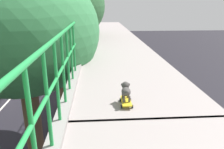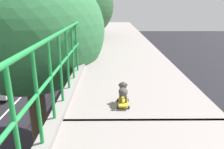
{
  "view_description": "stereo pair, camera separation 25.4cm",
  "coord_description": "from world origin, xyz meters",
  "views": [
    {
      "loc": [
        0.3,
        -1.3,
        7.33
      ],
      "look_at": [
        0.59,
        2.92,
        5.94
      ],
      "focal_mm": 34.69,
      "sensor_mm": 36.0,
      "label": 1
    },
    {
      "loc": [
        0.56,
        -1.31,
        7.33
      ],
      "look_at": [
        0.59,
        2.92,
        5.94
      ],
      "focal_mm": 34.69,
      "sensor_mm": 36.0,
      "label": 2
    }
  ],
  "objects": [
    {
      "name": "city_bus",
      "position": [
        -8.57,
        19.73,
        1.88
      ],
      "size": [
        2.51,
        11.77,
        3.31
      ],
      "color": "white",
      "rests_on": "ground"
    },
    {
      "name": "toy_skateboard",
      "position": [
        0.77,
        2.05,
        5.74
      ],
      "size": [
        0.21,
        0.41,
        0.08
      ],
      "color": "gold",
      "rests_on": "overpass_deck"
    },
    {
      "name": "roadside_tree_far",
      "position": [
        -1.64,
        10.42,
        7.11
      ],
      "size": [
        4.75,
        4.75,
        9.09
      ],
      "color": "brown",
      "rests_on": "ground"
    },
    {
      "name": "roadside_tree_mid",
      "position": [
        -2.04,
        5.65,
        6.44
      ],
      "size": [
        4.84,
        4.84,
        8.53
      ],
      "color": "brown",
      "rests_on": "ground"
    },
    {
      "name": "small_dog",
      "position": [
        0.77,
        2.1,
        5.93
      ],
      "size": [
        0.16,
        0.37,
        0.29
      ],
      "color": "#464341",
      "rests_on": "toy_skateboard"
    }
  ]
}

